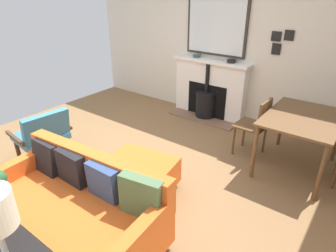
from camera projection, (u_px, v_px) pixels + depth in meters
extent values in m
cube|color=olive|center=(122.00, 171.00, 3.87)|extent=(4.94, 5.35, 0.01)
cube|color=beige|center=(217.00, 43.00, 5.09)|extent=(0.12, 5.35, 2.61)
cube|color=brown|center=(201.00, 119.00, 5.34)|extent=(0.31, 1.28, 0.03)
cube|color=white|center=(210.00, 90.00, 5.32)|extent=(0.21, 1.35, 1.00)
cube|color=black|center=(207.00, 100.00, 5.33)|extent=(0.06, 0.76, 0.60)
cylinder|color=black|center=(206.00, 104.00, 5.33)|extent=(0.36, 0.36, 0.45)
cylinder|color=black|center=(206.00, 92.00, 5.23)|extent=(0.38, 0.38, 0.02)
cylinder|color=black|center=(207.00, 78.00, 5.12)|extent=(0.07, 0.07, 0.51)
cube|color=white|center=(211.00, 61.00, 5.07)|extent=(0.26, 1.43, 0.05)
cube|color=#2D2823|center=(217.00, 25.00, 4.89)|extent=(0.04, 1.11, 1.01)
cube|color=silver|center=(216.00, 25.00, 4.87)|extent=(0.01, 1.03, 0.93)
cylinder|color=#334C56|center=(197.00, 56.00, 5.22)|extent=(0.14, 0.14, 0.04)
torus|color=#334C56|center=(197.00, 55.00, 5.21)|extent=(0.14, 0.14, 0.01)
cylinder|color=black|center=(231.00, 61.00, 4.85)|extent=(0.15, 0.15, 0.05)
torus|color=black|center=(231.00, 60.00, 4.85)|extent=(0.15, 0.15, 0.01)
cylinder|color=#B2B2B7|center=(53.00, 190.00, 3.42)|extent=(0.04, 0.04, 0.10)
cylinder|color=#B2B2B7|center=(158.00, 244.00, 2.71)|extent=(0.04, 0.04, 0.10)
cube|color=orange|center=(72.00, 218.00, 2.72)|extent=(0.98, 1.80, 0.32)
cube|color=orange|center=(96.00, 169.00, 2.85)|extent=(0.28, 1.75, 0.36)
cube|color=orange|center=(14.00, 170.00, 3.00)|extent=(0.81, 0.18, 0.17)
cube|color=orange|center=(140.00, 234.00, 2.22)|extent=(0.81, 0.18, 0.17)
cube|color=black|center=(46.00, 158.00, 3.08)|extent=(0.15, 0.35, 0.36)
cube|color=black|center=(72.00, 168.00, 2.89)|extent=(0.12, 0.36, 0.36)
cube|color=#334775|center=(104.00, 182.00, 2.69)|extent=(0.12, 0.35, 0.36)
cube|color=#4C6B47|center=(141.00, 197.00, 2.47)|extent=(0.18, 0.40, 0.39)
cylinder|color=#B2B2B7|center=(107.00, 191.00, 3.41)|extent=(0.04, 0.04, 0.09)
cylinder|color=#B2B2B7|center=(152.00, 208.00, 3.15)|extent=(0.04, 0.04, 0.09)
cylinder|color=#B2B2B7|center=(131.00, 170.00, 3.80)|extent=(0.04, 0.04, 0.09)
cylinder|color=#B2B2B7|center=(173.00, 184.00, 3.54)|extent=(0.04, 0.04, 0.09)
cube|color=orange|center=(140.00, 173.00, 3.39)|extent=(0.73, 0.86, 0.31)
cube|color=#4C3321|center=(52.00, 137.00, 4.37)|extent=(0.05, 0.05, 0.34)
cube|color=#4C3321|center=(18.00, 149.00, 4.04)|extent=(0.05, 0.05, 0.34)
cube|color=#4C3321|center=(69.00, 147.00, 4.08)|extent=(0.05, 0.05, 0.34)
cube|color=#4C3321|center=(33.00, 162.00, 3.75)|extent=(0.05, 0.05, 0.34)
cube|color=teal|center=(41.00, 136.00, 3.98)|extent=(0.66, 0.62, 0.08)
cube|color=teal|center=(46.00, 127.00, 3.72)|extent=(0.61, 0.20, 0.37)
cube|color=#4C3321|center=(61.00, 123.00, 4.15)|extent=(0.10, 0.53, 0.04)
cube|color=#4C3321|center=(15.00, 138.00, 3.73)|extent=(0.10, 0.53, 0.04)
cylinder|color=#B2B2B7|center=(3.00, 246.00, 1.60)|extent=(0.03, 0.03, 0.29)
cylinder|color=brown|center=(281.00, 123.00, 4.35)|extent=(0.05, 0.05, 0.73)
cylinder|color=brown|center=(254.00, 152.00, 3.59)|extent=(0.05, 0.05, 0.73)
cylinder|color=brown|center=(321.00, 173.00, 3.19)|extent=(0.05, 0.05, 0.73)
cube|color=brown|center=(304.00, 118.00, 3.60)|extent=(1.15, 0.85, 0.03)
cylinder|color=brown|center=(244.00, 133.00, 4.38)|extent=(0.03, 0.03, 0.44)
cylinder|color=brown|center=(234.00, 140.00, 4.16)|extent=(0.03, 0.03, 0.44)
cylinder|color=brown|center=(264.00, 139.00, 4.20)|extent=(0.03, 0.03, 0.44)
cylinder|color=brown|center=(255.00, 148.00, 3.98)|extent=(0.03, 0.03, 0.44)
cube|color=brown|center=(251.00, 125.00, 4.08)|extent=(0.42, 0.42, 0.02)
cube|color=brown|center=(265.00, 115.00, 3.89)|extent=(0.36, 0.05, 0.39)
cylinder|color=brown|center=(336.00, 174.00, 3.43)|extent=(0.03, 0.03, 0.44)
cube|color=black|center=(276.00, 36.00, 4.39)|extent=(0.02, 0.14, 0.14)
cube|color=black|center=(289.00, 35.00, 4.28)|extent=(0.02, 0.13, 0.15)
cube|color=black|center=(276.00, 49.00, 4.46)|extent=(0.02, 0.13, 0.17)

